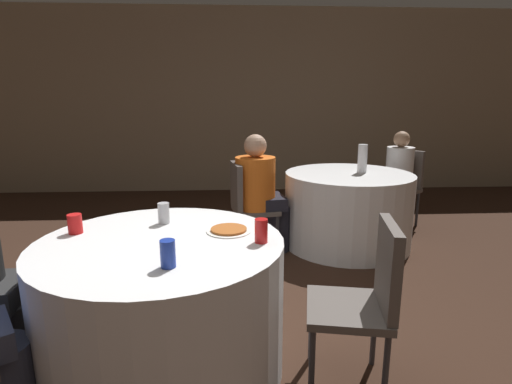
# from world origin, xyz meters

# --- Properties ---
(ground_plane) EXTENTS (16.00, 16.00, 0.00)m
(ground_plane) POSITION_xyz_m (0.00, 0.00, 0.00)
(ground_plane) COLOR #382319
(wall_back) EXTENTS (16.00, 0.06, 2.80)m
(wall_back) POSITION_xyz_m (0.00, 4.48, 1.40)
(wall_back) COLOR gray
(wall_back) RESTS_ON ground_plane
(table_near) EXTENTS (1.27, 1.27, 0.73)m
(table_near) POSITION_xyz_m (-0.19, 0.04, 0.37)
(table_near) COLOR white
(table_near) RESTS_ON ground_plane
(table_far) EXTENTS (1.25, 1.25, 0.73)m
(table_far) POSITION_xyz_m (1.32, 1.88, 0.37)
(table_far) COLOR white
(table_far) RESTS_ON ground_plane
(chair_near_east) EXTENTS (0.47, 0.47, 0.87)m
(chair_near_east) POSITION_xyz_m (0.84, -0.16, 0.52)
(chair_near_east) COLOR #59514C
(chair_near_east) RESTS_ON ground_plane
(chair_far_northeast) EXTENTS (0.56, 0.56, 0.87)m
(chair_far_northeast) POSITION_xyz_m (2.14, 2.51, 0.52)
(chair_far_northeast) COLOR #59514C
(chair_far_northeast) RESTS_ON ground_plane
(chair_far_west) EXTENTS (0.46, 0.46, 0.87)m
(chair_far_west) POSITION_xyz_m (0.30, 1.70, 0.52)
(chair_far_west) COLOR #59514C
(chair_far_west) RESTS_ON ground_plane
(person_orange_shirt) EXTENTS (0.52, 0.41, 1.13)m
(person_orange_shirt) POSITION_xyz_m (0.45, 1.73, 0.58)
(person_orange_shirt) COLOR black
(person_orange_shirt) RESTS_ON ground_plane
(person_white_shirt) EXTENTS (0.45, 0.43, 1.10)m
(person_white_shirt) POSITION_xyz_m (2.01, 2.41, 0.54)
(person_white_shirt) COLOR #4C4238
(person_white_shirt) RESTS_ON ground_plane
(pizza_plate_near) EXTENTS (0.25, 0.25, 0.02)m
(pizza_plate_near) POSITION_xyz_m (0.16, 0.17, 0.74)
(pizza_plate_near) COLOR white
(pizza_plate_near) RESTS_ON table_near
(soda_can_red) EXTENTS (0.07, 0.07, 0.12)m
(soda_can_red) POSITION_xyz_m (0.32, -0.01, 0.80)
(soda_can_red) COLOR red
(soda_can_red) RESTS_ON table_near
(soda_can_silver) EXTENTS (0.07, 0.07, 0.12)m
(soda_can_silver) POSITION_xyz_m (-0.22, 0.34, 0.80)
(soda_can_silver) COLOR silver
(soda_can_silver) RESTS_ON table_near
(soda_can_blue) EXTENTS (0.07, 0.07, 0.12)m
(soda_can_blue) POSITION_xyz_m (-0.10, -0.29, 0.80)
(soda_can_blue) COLOR #1E38A5
(soda_can_blue) RESTS_ON table_near
(cup_near) EXTENTS (0.07, 0.07, 0.10)m
(cup_near) POSITION_xyz_m (-0.67, 0.19, 0.79)
(cup_near) COLOR red
(cup_near) RESTS_ON table_near
(bottle_far) EXTENTS (0.09, 0.09, 0.28)m
(bottle_far) POSITION_xyz_m (1.45, 1.89, 0.87)
(bottle_far) COLOR white
(bottle_far) RESTS_ON table_far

